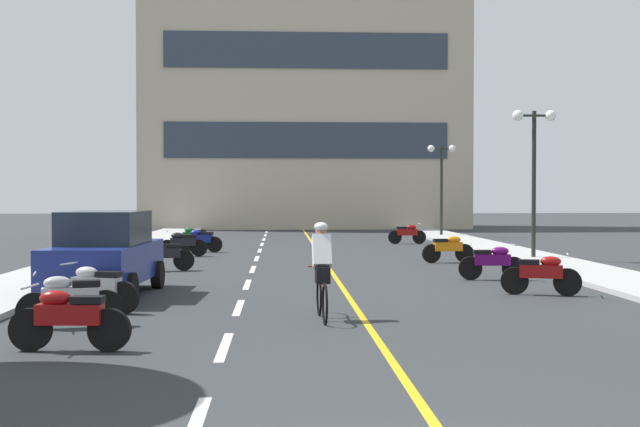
{
  "coord_description": "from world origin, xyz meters",
  "views": [
    {
      "loc": [
        -1.2,
        -5.47,
        2.16
      ],
      "look_at": [
        -0.19,
        14.81,
        1.7
      ],
      "focal_mm": 45.16,
      "sensor_mm": 36.0,
      "label": 1
    }
  ],
  "objects_px": {
    "motorcycle_8": "(183,243)",
    "motorcycle_10": "(194,237)",
    "motorcycle_6": "(164,255)",
    "motorcycle_7": "(448,248)",
    "motorcycle_11": "(407,233)",
    "motorcycle_4": "(542,274)",
    "motorcycle_9": "(200,240)",
    "street_lamp_mid": "(534,149)",
    "street_lamp_far": "(442,168)",
    "cyclist_rider": "(322,269)",
    "motorcycle_3": "(96,287)",
    "motorcycle_2": "(70,299)",
    "motorcycle_5": "(493,262)",
    "parked_car_near": "(105,253)",
    "motorcycle_1": "(69,317)"
  },
  "relations": [
    {
      "from": "street_lamp_far",
      "to": "motorcycle_10",
      "type": "bearing_deg",
      "value": -144.77
    },
    {
      "from": "street_lamp_mid",
      "to": "motorcycle_1",
      "type": "height_order",
      "value": "street_lamp_mid"
    },
    {
      "from": "motorcycle_9",
      "to": "motorcycle_3",
      "type": "bearing_deg",
      "value": -91.28
    },
    {
      "from": "motorcycle_3",
      "to": "motorcycle_9",
      "type": "xyz_separation_m",
      "value": [
        0.35,
        15.79,
        0.0
      ]
    },
    {
      "from": "street_lamp_far",
      "to": "cyclist_rider",
      "type": "xyz_separation_m",
      "value": [
        -7.63,
        -27.33,
        -2.67
      ]
    },
    {
      "from": "motorcycle_10",
      "to": "motorcycle_11",
      "type": "height_order",
      "value": "same"
    },
    {
      "from": "street_lamp_mid",
      "to": "motorcycle_5",
      "type": "xyz_separation_m",
      "value": [
        -3.0,
        -6.07,
        -3.23
      ]
    },
    {
      "from": "motorcycle_2",
      "to": "motorcycle_11",
      "type": "bearing_deg",
      "value": 67.78
    },
    {
      "from": "motorcycle_4",
      "to": "motorcycle_11",
      "type": "xyz_separation_m",
      "value": [
        0.02,
        18.44,
        0.0
      ]
    },
    {
      "from": "motorcycle_11",
      "to": "motorcycle_7",
      "type": "bearing_deg",
      "value": -91.56
    },
    {
      "from": "motorcycle_5",
      "to": "motorcycle_9",
      "type": "xyz_separation_m",
      "value": [
        -8.43,
        10.52,
        0.0
      ]
    },
    {
      "from": "motorcycle_6",
      "to": "motorcycle_7",
      "type": "distance_m",
      "value": 9.03
    },
    {
      "from": "cyclist_rider",
      "to": "parked_car_near",
      "type": "bearing_deg",
      "value": 142.04
    },
    {
      "from": "motorcycle_4",
      "to": "motorcycle_7",
      "type": "distance_m",
      "value": 8.44
    },
    {
      "from": "motorcycle_9",
      "to": "cyclist_rider",
      "type": "xyz_separation_m",
      "value": [
        3.75,
        -16.77,
        0.41
      ]
    },
    {
      "from": "street_lamp_mid",
      "to": "motorcycle_7",
      "type": "relative_size",
      "value": 2.86
    },
    {
      "from": "motorcycle_8",
      "to": "motorcycle_10",
      "type": "bearing_deg",
      "value": 90.96
    },
    {
      "from": "motorcycle_4",
      "to": "motorcycle_7",
      "type": "xyz_separation_m",
      "value": [
        -0.25,
        8.43,
        0.0
      ]
    },
    {
      "from": "motorcycle_5",
      "to": "motorcycle_6",
      "type": "xyz_separation_m",
      "value": [
        -8.72,
        2.88,
        0.0
      ]
    },
    {
      "from": "parked_car_near",
      "to": "motorcycle_9",
      "type": "height_order",
      "value": "parked_car_near"
    },
    {
      "from": "motorcycle_4",
      "to": "cyclist_rider",
      "type": "xyz_separation_m",
      "value": [
        -4.91,
        -3.13,
        0.41
      ]
    },
    {
      "from": "motorcycle_7",
      "to": "street_lamp_far",
      "type": "bearing_deg",
      "value": 79.36
    },
    {
      "from": "motorcycle_1",
      "to": "motorcycle_9",
      "type": "height_order",
      "value": "same"
    },
    {
      "from": "street_lamp_mid",
      "to": "motorcycle_6",
      "type": "height_order",
      "value": "street_lamp_mid"
    },
    {
      "from": "motorcycle_8",
      "to": "street_lamp_far",
      "type": "bearing_deg",
      "value": 47.22
    },
    {
      "from": "motorcycle_8",
      "to": "motorcycle_10",
      "type": "xyz_separation_m",
      "value": [
        -0.07,
        4.36,
        0.0
      ]
    },
    {
      "from": "motorcycle_4",
      "to": "motorcycle_5",
      "type": "bearing_deg",
      "value": 94.22
    },
    {
      "from": "parked_car_near",
      "to": "motorcycle_9",
      "type": "distance_m",
      "value": 13.31
    },
    {
      "from": "motorcycle_3",
      "to": "motorcycle_4",
      "type": "bearing_deg",
      "value": 13.37
    },
    {
      "from": "motorcycle_5",
      "to": "motorcycle_4",
      "type": "bearing_deg",
      "value": -85.78
    },
    {
      "from": "street_lamp_mid",
      "to": "motorcycle_2",
      "type": "height_order",
      "value": "street_lamp_mid"
    },
    {
      "from": "motorcycle_4",
      "to": "motorcycle_9",
      "type": "relative_size",
      "value": 0.99
    },
    {
      "from": "motorcycle_5",
      "to": "parked_car_near",
      "type": "bearing_deg",
      "value": -163.17
    },
    {
      "from": "street_lamp_mid",
      "to": "motorcycle_10",
      "type": "xyz_separation_m",
      "value": [
        -11.91,
        6.63,
        -3.23
      ]
    },
    {
      "from": "street_lamp_far",
      "to": "motorcycle_4",
      "type": "xyz_separation_m",
      "value": [
        -2.72,
        -24.21,
        -3.09
      ]
    },
    {
      "from": "motorcycle_1",
      "to": "motorcycle_3",
      "type": "bearing_deg",
      "value": 97.16
    },
    {
      "from": "motorcycle_2",
      "to": "motorcycle_10",
      "type": "height_order",
      "value": "same"
    },
    {
      "from": "motorcycle_11",
      "to": "cyclist_rider",
      "type": "bearing_deg",
      "value": -102.89
    },
    {
      "from": "motorcycle_4",
      "to": "motorcycle_6",
      "type": "distance_m",
      "value": 10.78
    },
    {
      "from": "motorcycle_9",
      "to": "motorcycle_11",
      "type": "distance_m",
      "value": 9.92
    },
    {
      "from": "street_lamp_far",
      "to": "motorcycle_2",
      "type": "relative_size",
      "value": 2.77
    },
    {
      "from": "motorcycle_6",
      "to": "motorcycle_1",
      "type": "bearing_deg",
      "value": -88.1
    },
    {
      "from": "street_lamp_far",
      "to": "cyclist_rider",
      "type": "height_order",
      "value": "street_lamp_far"
    },
    {
      "from": "motorcycle_10",
      "to": "motorcycle_5",
      "type": "bearing_deg",
      "value": -54.96
    },
    {
      "from": "motorcycle_1",
      "to": "motorcycle_4",
      "type": "xyz_separation_m",
      "value": [
        8.55,
        5.81,
        0.0
      ]
    },
    {
      "from": "motorcycle_4",
      "to": "motorcycle_9",
      "type": "bearing_deg",
      "value": 122.4
    },
    {
      "from": "motorcycle_5",
      "to": "motorcycle_9",
      "type": "bearing_deg",
      "value": 128.71
    },
    {
      "from": "motorcycle_6",
      "to": "motorcycle_11",
      "type": "bearing_deg",
      "value": 54.17
    },
    {
      "from": "motorcycle_4",
      "to": "motorcycle_8",
      "type": "bearing_deg",
      "value": 128.32
    },
    {
      "from": "street_lamp_far",
      "to": "motorcycle_6",
      "type": "height_order",
      "value": "street_lamp_far"
    }
  ]
}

